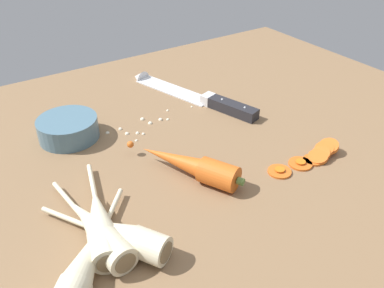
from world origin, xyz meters
TOP-DOWN VIEW (x-y plane):
  - ground_plane at (0.00, 0.00)cm, footprint 120.00×90.00cm
  - chefs_knife at (11.08, 16.74)cm, footprint 13.43×34.16cm
  - whole_carrot at (-4.02, -7.79)cm, footprint 11.55×19.77cm
  - parsnip_front at (-22.06, -13.14)cm, footprint 5.35×21.13cm
  - parsnip_mid_left at (-25.90, -17.83)cm, footprint 16.91×18.82cm
  - parsnip_mid_right at (-19.77, -15.52)cm, footprint 12.28×18.51cm
  - parsnip_back at (-21.24, -11.91)cm, footprint 7.93×21.76cm
  - carrot_slice_stack at (17.68, -15.84)cm, footprint 7.55×3.98cm
  - carrot_slice_stray_near at (13.12, -15.48)cm, footprint 4.00×4.00cm
  - carrot_slice_stray_mid at (8.64, -15.14)cm, footprint 3.89×3.89cm
  - prep_bowl at (-16.66, 14.35)cm, footprint 11.00×11.00cm
  - mince_crumbs at (0.10, 10.18)cm, footprint 23.94×7.82cm

SIDE VIEW (x-z plane):
  - ground_plane at x=0.00cm, z-range -4.00..0.00cm
  - carrot_slice_stray_near at x=13.12cm, z-range 0.01..0.71cm
  - carrot_slice_stray_mid at x=8.64cm, z-range 0.01..0.71cm
  - mince_crumbs at x=0.10cm, z-range -0.05..0.84cm
  - chefs_knife at x=11.08cm, z-range -1.44..2.74cm
  - carrot_slice_stack at x=17.68cm, z-range -0.47..2.15cm
  - parsnip_mid_left at x=-25.90cm, z-range -0.02..3.98cm
  - parsnip_back at x=-21.24cm, z-range -0.02..3.98cm
  - parsnip_front at x=-22.06cm, z-range -0.02..3.98cm
  - parsnip_mid_right at x=-19.77cm, z-range -0.02..3.98cm
  - whole_carrot at x=-4.02cm, z-range 0.00..4.20cm
  - prep_bowl at x=-16.66cm, z-range 0.15..4.15cm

